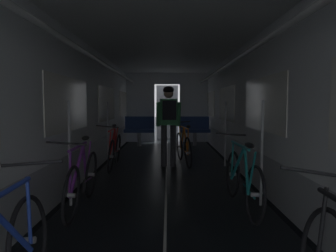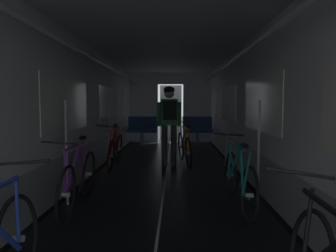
% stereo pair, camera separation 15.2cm
% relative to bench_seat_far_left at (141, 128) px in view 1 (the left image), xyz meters
% --- Properties ---
extents(train_car_shell, '(3.14, 12.34, 2.57)m').
position_rel_bench_seat_far_left_xyz_m(train_car_shell, '(0.90, -4.47, 1.13)').
color(train_car_shell, black).
rests_on(train_car_shell, ground).
extents(bench_seat_far_left, '(0.98, 0.51, 0.95)m').
position_rel_bench_seat_far_left_xyz_m(bench_seat_far_left, '(0.00, 0.00, 0.00)').
color(bench_seat_far_left, gray).
rests_on(bench_seat_far_left, ground).
extents(bench_seat_far_right, '(0.98, 0.51, 0.95)m').
position_rel_bench_seat_far_left_xyz_m(bench_seat_far_right, '(1.80, 0.00, 0.00)').
color(bench_seat_far_right, gray).
rests_on(bench_seat_far_right, ground).
extents(bicycle_red, '(0.44, 1.69, 0.95)m').
position_rel_bench_seat_far_left_xyz_m(bicycle_red, '(-0.20, -3.57, -0.19)').
color(bicycle_red, black).
rests_on(bicycle_red, ground).
extents(bicycle_purple, '(0.44, 1.69, 0.95)m').
position_rel_bench_seat_far_left_xyz_m(bicycle_purple, '(-0.17, -6.12, -0.18)').
color(bicycle_purple, black).
rests_on(bicycle_purple, ground).
extents(bicycle_teal, '(0.44, 1.69, 0.95)m').
position_rel_bench_seat_far_left_xyz_m(bicycle_teal, '(1.89, -6.11, -0.18)').
color(bicycle_teal, black).
rests_on(bicycle_teal, ground).
extents(person_cyclist_aisle, '(0.55, 0.41, 1.73)m').
position_rel_bench_seat_far_left_xyz_m(person_cyclist_aisle, '(0.95, -3.41, 0.50)').
color(person_cyclist_aisle, '#2D2D33').
rests_on(person_cyclist_aisle, ground).
extents(bicycle_orange_in_aisle, '(0.44, 1.68, 0.94)m').
position_rel_bench_seat_far_left_xyz_m(bicycle_orange_in_aisle, '(1.29, -3.14, -0.18)').
color(bicycle_orange_in_aisle, black).
rests_on(bicycle_orange_in_aisle, ground).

